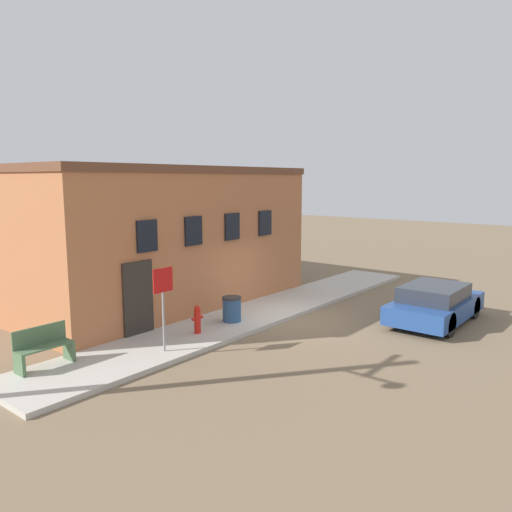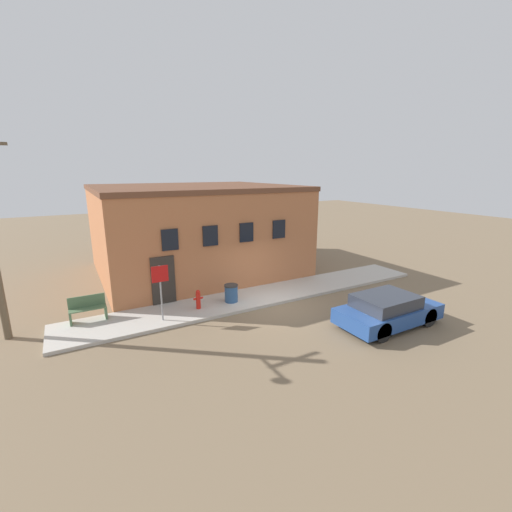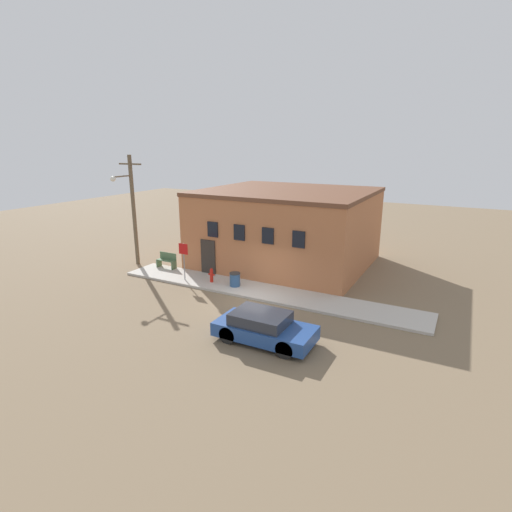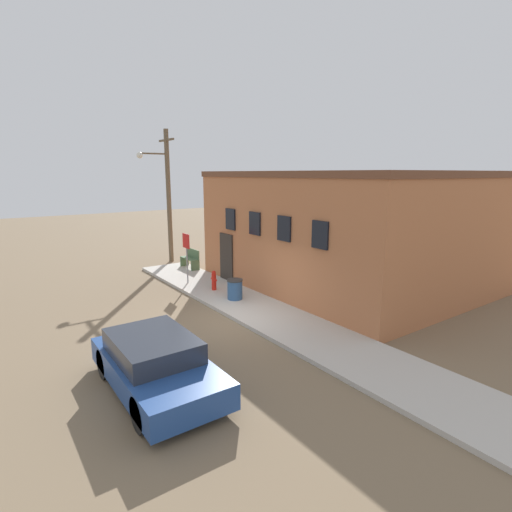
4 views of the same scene
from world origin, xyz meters
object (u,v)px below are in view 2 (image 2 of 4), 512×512
object	(u,v)px
fire_hydrant	(198,299)
trash_bin	(231,293)
parked_car	(387,310)
bench	(88,309)
stop_sign	(160,283)

from	to	relation	value
fire_hydrant	trash_bin	xyz separation A→B (m)	(1.52, 0.04, -0.02)
parked_car	trash_bin	bearing A→B (deg)	131.49
bench	parked_car	xyz separation A→B (m)	(9.78, -5.67, 0.02)
stop_sign	trash_bin	bearing A→B (deg)	8.56
fire_hydrant	trash_bin	bearing A→B (deg)	1.69
bench	trash_bin	world-z (taller)	bench
trash_bin	parked_car	xyz separation A→B (m)	(4.21, -4.76, 0.09)
stop_sign	parked_car	xyz separation A→B (m)	(7.32, -4.30, -1.01)
fire_hydrant	bench	bearing A→B (deg)	166.82
stop_sign	trash_bin	size ratio (longest dim) A/B	2.82
trash_bin	parked_car	bearing A→B (deg)	-48.51
fire_hydrant	stop_sign	size ratio (longest dim) A/B	0.38
fire_hydrant	trash_bin	world-z (taller)	fire_hydrant
trash_bin	parked_car	size ratio (longest dim) A/B	0.19
trash_bin	fire_hydrant	bearing A→B (deg)	-178.31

